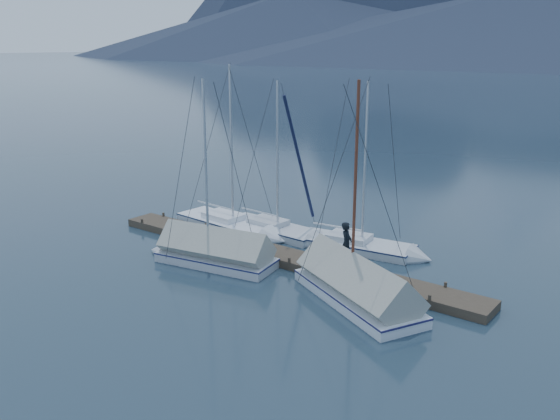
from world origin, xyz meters
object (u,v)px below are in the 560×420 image
(sailboat_open_right, at_px, (371,249))
(sailboat_covered_near, at_px, (349,286))
(sailboat_covered_far, at_px, (206,253))
(person, at_px, (346,244))
(sailboat_open_mid, at_px, (284,233))
(sailboat_open_left, at_px, (240,228))

(sailboat_open_right, distance_m, sailboat_covered_near, 4.99)
(sailboat_covered_far, relative_size, person, 4.71)
(sailboat_covered_far, distance_m, person, 5.86)
(sailboat_open_mid, height_order, sailboat_covered_near, sailboat_covered_near)
(sailboat_open_mid, relative_size, sailboat_covered_near, 0.93)
(sailboat_open_left, relative_size, sailboat_open_mid, 1.09)
(sailboat_open_right, distance_m, person, 2.97)
(sailboat_open_mid, bearing_deg, sailboat_covered_far, -95.52)
(person, bearing_deg, sailboat_open_mid, 49.12)
(sailboat_open_mid, xyz_separation_m, sailboat_open_right, (4.38, 0.50, 0.00))
(sailboat_open_right, xyz_separation_m, sailboat_covered_far, (-4.84, -5.30, 0.26))
(sailboat_open_left, xyz_separation_m, sailboat_open_right, (6.56, 1.21, -0.01))
(sailboat_open_right, relative_size, sailboat_covered_far, 0.98)
(sailboat_open_left, relative_size, person, 4.95)
(sailboat_open_left, bearing_deg, sailboat_open_right, 10.45)
(sailboat_open_right, height_order, sailboat_covered_near, sailboat_covered_near)
(sailboat_open_left, distance_m, sailboat_open_mid, 2.30)
(sailboat_open_right, xyz_separation_m, person, (0.36, -2.75, 1.08))
(sailboat_open_mid, distance_m, person, 5.36)
(sailboat_open_left, xyz_separation_m, person, (6.93, -1.54, 1.07))
(sailboat_open_left, bearing_deg, sailboat_covered_near, -22.86)
(sailboat_open_right, relative_size, person, 4.60)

